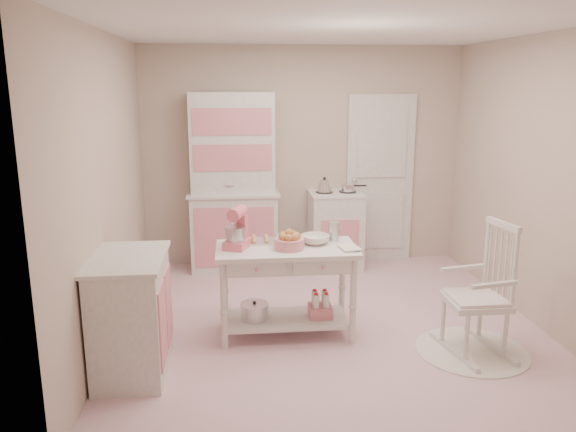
{
  "coord_description": "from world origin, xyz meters",
  "views": [
    {
      "loc": [
        -0.84,
        -4.77,
        2.17
      ],
      "look_at": [
        -0.34,
        0.31,
        0.95
      ],
      "focal_mm": 35.0,
      "sensor_mm": 36.0,
      "label": 1
    }
  ],
  "objects_px": {
    "rocking_chair": "(477,289)",
    "bread_basket": "(289,244)",
    "hutch": "(233,183)",
    "work_table": "(286,291)",
    "stove": "(335,230)",
    "base_cabinet": "(131,315)",
    "stand_mixer": "(237,229)"
  },
  "relations": [
    {
      "from": "stove",
      "to": "stand_mixer",
      "type": "bearing_deg",
      "value": -123.49
    },
    {
      "from": "rocking_chair",
      "to": "work_table",
      "type": "height_order",
      "value": "rocking_chair"
    },
    {
      "from": "stove",
      "to": "rocking_chair",
      "type": "bearing_deg",
      "value": -72.17
    },
    {
      "from": "hutch",
      "to": "work_table",
      "type": "relative_size",
      "value": 1.73
    },
    {
      "from": "work_table",
      "to": "hutch",
      "type": "bearing_deg",
      "value": 103.37
    },
    {
      "from": "rocking_chair",
      "to": "stand_mixer",
      "type": "relative_size",
      "value": 3.24
    },
    {
      "from": "stand_mixer",
      "to": "work_table",
      "type": "bearing_deg",
      "value": 18.45
    },
    {
      "from": "hutch",
      "to": "base_cabinet",
      "type": "xyz_separation_m",
      "value": [
        -0.79,
        -2.38,
        -0.58
      ]
    },
    {
      "from": "work_table",
      "to": "bread_basket",
      "type": "height_order",
      "value": "bread_basket"
    },
    {
      "from": "rocking_chair",
      "to": "stove",
      "type": "bearing_deg",
      "value": 96.97
    },
    {
      "from": "hutch",
      "to": "work_table",
      "type": "xyz_separation_m",
      "value": [
        0.44,
        -1.85,
        -0.64
      ]
    },
    {
      "from": "work_table",
      "to": "bread_basket",
      "type": "relative_size",
      "value": 4.8
    },
    {
      "from": "stove",
      "to": "bread_basket",
      "type": "distance_m",
      "value": 2.03
    },
    {
      "from": "bread_basket",
      "to": "hutch",
      "type": "bearing_deg",
      "value": 103.61
    },
    {
      "from": "stand_mixer",
      "to": "bread_basket",
      "type": "height_order",
      "value": "stand_mixer"
    },
    {
      "from": "base_cabinet",
      "to": "rocking_chair",
      "type": "height_order",
      "value": "rocking_chair"
    },
    {
      "from": "stand_mixer",
      "to": "rocking_chair",
      "type": "bearing_deg",
      "value": 6.32
    },
    {
      "from": "base_cabinet",
      "to": "bread_basket",
      "type": "relative_size",
      "value": 3.68
    },
    {
      "from": "rocking_chair",
      "to": "bread_basket",
      "type": "bearing_deg",
      "value": 152.6
    },
    {
      "from": "work_table",
      "to": "stove",
      "type": "bearing_deg",
      "value": 67.15
    },
    {
      "from": "hutch",
      "to": "stand_mixer",
      "type": "height_order",
      "value": "hutch"
    },
    {
      "from": "stove",
      "to": "base_cabinet",
      "type": "xyz_separation_m",
      "value": [
        -1.99,
        -2.33,
        0.0
      ]
    },
    {
      "from": "stove",
      "to": "work_table",
      "type": "relative_size",
      "value": 0.77
    },
    {
      "from": "base_cabinet",
      "to": "work_table",
      "type": "height_order",
      "value": "base_cabinet"
    },
    {
      "from": "hutch",
      "to": "stove",
      "type": "relative_size",
      "value": 2.26
    },
    {
      "from": "rocking_chair",
      "to": "hutch",
      "type": "bearing_deg",
      "value": 118.74
    },
    {
      "from": "hutch",
      "to": "rocking_chair",
      "type": "distance_m",
      "value": 3.08
    },
    {
      "from": "stand_mixer",
      "to": "base_cabinet",
      "type": "bearing_deg",
      "value": -124.61
    },
    {
      "from": "stove",
      "to": "hutch",
      "type": "bearing_deg",
      "value": 177.61
    },
    {
      "from": "base_cabinet",
      "to": "bread_basket",
      "type": "distance_m",
      "value": 1.39
    },
    {
      "from": "rocking_chair",
      "to": "bread_basket",
      "type": "relative_size",
      "value": 4.4
    },
    {
      "from": "stove",
      "to": "work_table",
      "type": "xyz_separation_m",
      "value": [
        -0.76,
        -1.8,
        -0.06
      ]
    }
  ]
}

